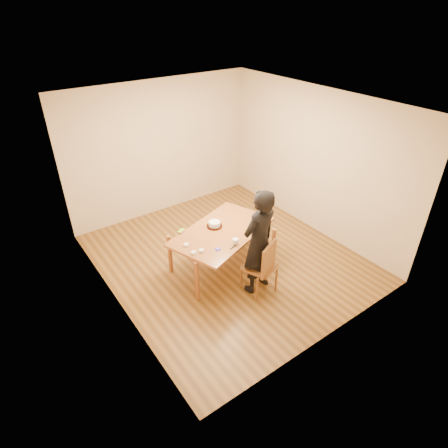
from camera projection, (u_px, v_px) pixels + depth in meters
room_shell at (215, 182)px, 6.20m from camera, size 4.00×4.50×2.70m
dining_table at (222, 232)px, 6.06m from camera, size 1.93×1.50×0.04m
dining_chair at (259, 266)px, 5.74m from camera, size 0.60×0.60×0.04m
cake_plate at (214, 226)px, 6.14m from camera, size 0.26×0.26×0.02m
cake at (214, 224)px, 6.12m from camera, size 0.19×0.19×0.06m
frosting_dome at (214, 222)px, 6.10m from camera, size 0.19×0.19×0.03m
frosting_tub at (235, 241)px, 5.71m from camera, size 0.09×0.09×0.08m
frosting_lid at (218, 249)px, 5.60m from camera, size 0.09×0.09×0.01m
frosting_dollop at (218, 249)px, 5.59m from camera, size 0.04×0.04×0.02m
ramekin_green at (201, 251)px, 5.54m from camera, size 0.08×0.08×0.04m
ramekin_yellow at (186, 245)px, 5.67m from camera, size 0.08×0.08×0.04m
ramekin_multi at (194, 253)px, 5.50m from camera, size 0.08×0.08×0.04m
candy_box_pink at (182, 232)px, 6.00m from camera, size 0.13×0.10×0.02m
candy_box_green at (181, 231)px, 5.99m from camera, size 0.14×0.11×0.02m
spatula at (234, 247)px, 5.65m from camera, size 0.17×0.06×0.01m
person at (259, 243)px, 5.56m from camera, size 0.68×0.49×1.73m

